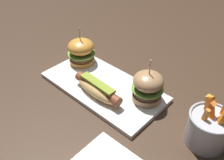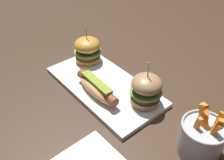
{
  "view_description": "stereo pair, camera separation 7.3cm",
  "coord_description": "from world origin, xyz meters",
  "px_view_note": "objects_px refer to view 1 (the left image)",
  "views": [
    {
      "loc": [
        0.43,
        -0.42,
        0.5
      ],
      "look_at": [
        0.04,
        0.0,
        0.05
      ],
      "focal_mm": 39.63,
      "sensor_mm": 36.0,
      "label": 1
    },
    {
      "loc": [
        0.48,
        -0.37,
        0.5
      ],
      "look_at": [
        0.04,
        0.0,
        0.05
      ],
      "focal_mm": 39.63,
      "sensor_mm": 36.0,
      "label": 2
    }
  ],
  "objects_px": {
    "slider_left": "(81,51)",
    "fries_bucket": "(208,128)",
    "slider_right": "(148,87)",
    "platter_main": "(103,87)",
    "hot_dog": "(98,89)"
  },
  "relations": [
    {
      "from": "platter_main",
      "to": "slider_right",
      "type": "height_order",
      "value": "slider_right"
    },
    {
      "from": "hot_dog",
      "to": "slider_right",
      "type": "height_order",
      "value": "slider_right"
    },
    {
      "from": "platter_main",
      "to": "slider_left",
      "type": "bearing_deg",
      "value": 163.78
    },
    {
      "from": "fries_bucket",
      "to": "slider_right",
      "type": "bearing_deg",
      "value": 175.9
    },
    {
      "from": "slider_right",
      "to": "fries_bucket",
      "type": "height_order",
      "value": "slider_right"
    },
    {
      "from": "slider_left",
      "to": "fries_bucket",
      "type": "xyz_separation_m",
      "value": [
        0.47,
        -0.02,
        -0.01
      ]
    },
    {
      "from": "slider_right",
      "to": "fries_bucket",
      "type": "relative_size",
      "value": 1.03
    },
    {
      "from": "hot_dog",
      "to": "slider_left",
      "type": "bearing_deg",
      "value": 152.71
    },
    {
      "from": "slider_right",
      "to": "fries_bucket",
      "type": "distance_m",
      "value": 0.19
    },
    {
      "from": "platter_main",
      "to": "hot_dog",
      "type": "relative_size",
      "value": 2.21
    },
    {
      "from": "platter_main",
      "to": "hot_dog",
      "type": "distance_m",
      "value": 0.06
    },
    {
      "from": "fries_bucket",
      "to": "slider_left",
      "type": "bearing_deg",
      "value": 178.06
    },
    {
      "from": "platter_main",
      "to": "slider_right",
      "type": "distance_m",
      "value": 0.15
    },
    {
      "from": "slider_right",
      "to": "fries_bucket",
      "type": "bearing_deg",
      "value": -4.1
    },
    {
      "from": "fries_bucket",
      "to": "platter_main",
      "type": "bearing_deg",
      "value": -175.51
    }
  ]
}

